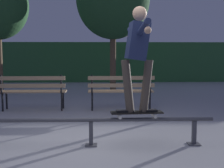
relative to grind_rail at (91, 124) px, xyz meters
The scene contains 7 objects.
ground_plane 0.32m from the grind_rail, 90.00° to the left, with size 90.00×90.00×0.00m, color #99999E.
hedge_backdrop 10.48m from the grind_rail, 90.00° to the left, with size 24.00×1.20×1.93m, color #2D5B33.
grind_rail is the anchor object (origin of this frame).
skateboard 0.71m from the grind_rail, ahead, with size 0.79×0.26×0.09m.
skateboarder 1.31m from the grind_rail, ahead, with size 0.63×1.41×1.56m.
park_bench_leftmost 3.19m from the grind_rail, 118.25° to the left, with size 1.60×0.43×0.88m.
park_bench_left_center 2.88m from the grind_rail, 77.26° to the left, with size 1.60×0.43×0.88m.
Camera 1 is at (0.16, -4.37, 1.38)m, focal length 47.48 mm.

